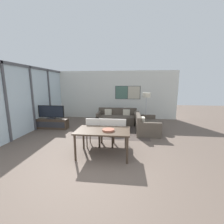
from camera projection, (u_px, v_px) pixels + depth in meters
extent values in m
plane|color=brown|center=(87.00, 169.00, 3.64)|extent=(24.00, 24.00, 0.00)
cube|color=silver|center=(113.00, 95.00, 8.94)|extent=(7.47, 0.06, 2.80)
cube|color=#2D2D33|center=(128.00, 93.00, 8.78)|extent=(1.46, 0.01, 0.77)
cube|color=#4C7060|center=(122.00, 92.00, 8.81)|extent=(0.69, 0.02, 0.73)
cube|color=beige|center=(134.00, 93.00, 8.74)|extent=(0.69, 0.02, 0.73)
cube|color=silver|center=(32.00, 99.00, 6.52)|extent=(0.02, 5.69, 2.80)
cube|color=#515156|center=(29.00, 67.00, 6.27)|extent=(0.07, 5.69, 0.10)
cube|color=#515156|center=(6.00, 103.00, 5.13)|extent=(0.07, 0.08, 2.80)
cube|color=#515156|center=(32.00, 99.00, 6.52)|extent=(0.07, 0.08, 2.80)
cube|color=#515156|center=(49.00, 96.00, 7.91)|extent=(0.07, 0.08, 2.80)
cube|color=#473D38|center=(114.00, 131.00, 6.53)|extent=(2.83, 2.02, 0.01)
cube|color=#423326|center=(52.00, 124.00, 6.94)|extent=(1.50, 0.39, 0.46)
cube|color=#2D2D33|center=(50.00, 125.00, 6.75)|extent=(1.38, 0.01, 0.25)
cube|color=#2D2D33|center=(52.00, 118.00, 6.90)|extent=(0.36, 0.20, 0.05)
cube|color=#2D2D33|center=(52.00, 117.00, 6.88)|extent=(0.06, 0.03, 0.08)
cube|color=black|center=(51.00, 111.00, 6.84)|extent=(1.22, 0.04, 0.55)
cube|color=black|center=(51.00, 111.00, 6.82)|extent=(1.13, 0.01, 0.49)
cube|color=#51473D|center=(117.00, 120.00, 7.80)|extent=(2.05, 0.93, 0.42)
cube|color=#51473D|center=(117.00, 115.00, 8.14)|extent=(2.05, 0.16, 0.78)
cube|color=#51473D|center=(99.00, 118.00, 7.89)|extent=(0.14, 0.93, 0.60)
cube|color=#51473D|center=(135.00, 118.00, 7.68)|extent=(0.14, 0.93, 0.60)
cube|color=beige|center=(108.00, 112.00, 7.98)|extent=(0.36, 0.12, 0.30)
cube|color=beige|center=(126.00, 112.00, 7.88)|extent=(0.36, 0.12, 0.30)
cube|color=#51473D|center=(147.00, 127.00, 6.46)|extent=(0.93, 1.61, 0.42)
cube|color=#51473D|center=(138.00, 123.00, 6.47)|extent=(0.16, 1.61, 0.78)
cube|color=#51473D|center=(149.00, 130.00, 5.72)|extent=(0.93, 0.14, 0.60)
cube|color=#51473D|center=(145.00, 121.00, 7.16)|extent=(0.93, 0.14, 0.60)
cube|color=beige|center=(143.00, 121.00, 6.05)|extent=(0.12, 0.36, 0.30)
cylinder|color=#423326|center=(114.00, 131.00, 6.53)|extent=(0.44, 0.44, 0.03)
cylinder|color=#423326|center=(114.00, 127.00, 6.49)|extent=(0.18, 0.18, 0.36)
cylinder|color=#423326|center=(114.00, 123.00, 6.46)|extent=(0.98, 0.98, 0.04)
cube|color=#423326|center=(103.00, 131.00, 4.21)|extent=(1.50, 0.87, 0.04)
cylinder|color=#423326|center=(75.00, 148.00, 3.99)|extent=(0.06, 0.06, 0.73)
cylinder|color=#423326|center=(127.00, 150.00, 3.84)|extent=(0.06, 0.06, 0.73)
cylinder|color=#423326|center=(83.00, 138.00, 4.72)|extent=(0.06, 0.06, 0.73)
cylinder|color=#423326|center=(127.00, 140.00, 4.57)|extent=(0.06, 0.06, 0.73)
cube|color=beige|center=(94.00, 133.00, 5.02)|extent=(0.46, 0.46, 0.06)
cube|color=beige|center=(93.00, 127.00, 4.76)|extent=(0.42, 0.05, 0.52)
cylinder|color=#423326|center=(87.00, 141.00, 4.88)|extent=(0.04, 0.04, 0.39)
cylinder|color=#423326|center=(99.00, 142.00, 4.84)|extent=(0.04, 0.04, 0.39)
cylinder|color=#423326|center=(90.00, 137.00, 5.27)|extent=(0.04, 0.04, 0.39)
cylinder|color=#423326|center=(101.00, 138.00, 5.23)|extent=(0.04, 0.04, 0.39)
cube|color=beige|center=(107.00, 133.00, 4.99)|extent=(0.46, 0.46, 0.06)
cube|color=beige|center=(106.00, 127.00, 4.74)|extent=(0.42, 0.05, 0.52)
cylinder|color=#423326|center=(100.00, 142.00, 4.86)|extent=(0.04, 0.04, 0.39)
cylinder|color=#423326|center=(112.00, 142.00, 4.82)|extent=(0.04, 0.04, 0.39)
cylinder|color=#423326|center=(102.00, 137.00, 5.25)|extent=(0.04, 0.04, 0.39)
cylinder|color=#423326|center=(113.00, 138.00, 5.21)|extent=(0.04, 0.04, 0.39)
cube|color=beige|center=(119.00, 134.00, 4.94)|extent=(0.46, 0.46, 0.06)
cube|color=beige|center=(119.00, 127.00, 4.69)|extent=(0.42, 0.05, 0.52)
cylinder|color=#423326|center=(113.00, 142.00, 4.81)|extent=(0.04, 0.04, 0.39)
cylinder|color=#423326|center=(125.00, 143.00, 4.77)|extent=(0.04, 0.04, 0.39)
cylinder|color=#423326|center=(114.00, 138.00, 5.20)|extent=(0.04, 0.04, 0.39)
cylinder|color=#423326|center=(126.00, 138.00, 5.16)|extent=(0.04, 0.04, 0.39)
cylinder|color=#995642|center=(108.00, 130.00, 4.11)|extent=(0.34, 0.34, 0.05)
torus|color=#995642|center=(108.00, 129.00, 4.11)|extent=(0.34, 0.34, 0.02)
cylinder|color=#2D2D33|center=(145.00, 124.00, 7.66)|extent=(0.28, 0.28, 0.02)
cylinder|color=#B7B7BC|center=(146.00, 111.00, 7.53)|extent=(0.03, 0.03, 1.37)
cylinder|color=beige|center=(147.00, 95.00, 7.39)|extent=(0.38, 0.38, 0.22)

